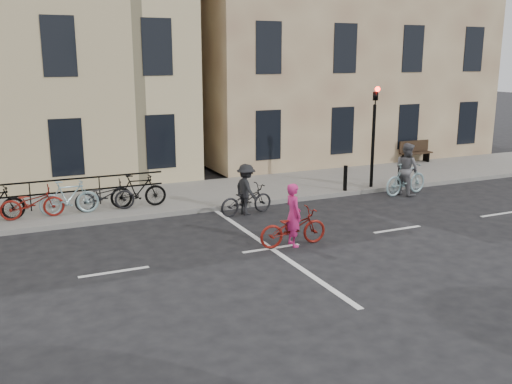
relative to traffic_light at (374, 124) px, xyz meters
name	(u,v)px	position (x,y,z in m)	size (l,w,h in m)	color
ground	(271,249)	(-6.20, -4.34, -2.45)	(120.00, 120.00, 0.00)	black
sidewalk	(78,208)	(-10.20, 1.66, -2.38)	(46.00, 4.00, 0.15)	slate
building_east	(320,29)	(2.80, 8.66, 3.70)	(14.00, 10.00, 12.00)	#997B5C
traffic_light	(374,124)	(0.00, 0.00, 0.00)	(0.18, 0.30, 3.90)	black
bollard_east	(345,178)	(-1.20, -0.09, -1.85)	(0.14, 0.14, 0.90)	black
bollard_west	(400,173)	(1.20, -0.09, -1.85)	(0.14, 0.14, 0.90)	black
bench	(415,151)	(4.80, 3.39, -1.78)	(1.60, 0.41, 0.97)	black
parked_bikes	(49,200)	(-11.12, 0.70, -1.81)	(7.25, 1.23, 1.05)	black
cyclist_pink	(293,224)	(-5.58, -4.35, -1.88)	(1.88, 0.70, 1.66)	maroon
cyclist_grey	(406,174)	(0.75, -1.02, -1.70)	(1.99, 1.00, 1.87)	#87A9B1
cyclist_dark	(246,195)	(-5.47, -1.06, -1.83)	(1.86, 1.10, 1.60)	black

